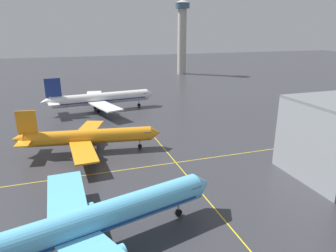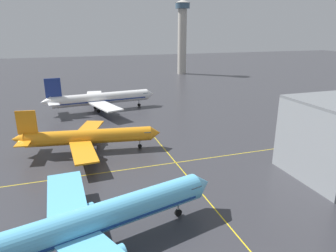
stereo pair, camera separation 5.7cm
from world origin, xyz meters
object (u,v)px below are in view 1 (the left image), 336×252
Objects in this scene: airliner_third_row at (100,99)px; control_tower at (182,32)px; airliner_second_row at (88,137)px; airliner_front_gate at (88,222)px.

control_tower reaches higher than airliner_third_row.
control_tower is (57.55, 74.55, 20.45)m from airliner_third_row.
airliner_second_row is at bearing -120.20° from control_tower.
airliner_third_row reaches higher than airliner_front_gate.
airliner_front_gate is 33.11m from airliner_second_row.
airliner_second_row is at bearing -100.61° from airliner_third_row.
airliner_front_gate is at bearing -97.44° from airliner_third_row.
control_tower reaches higher than airliner_front_gate.
airliner_front_gate is 69.48m from airliner_third_row.
airliner_second_row is 36.49m from airliner_third_row.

